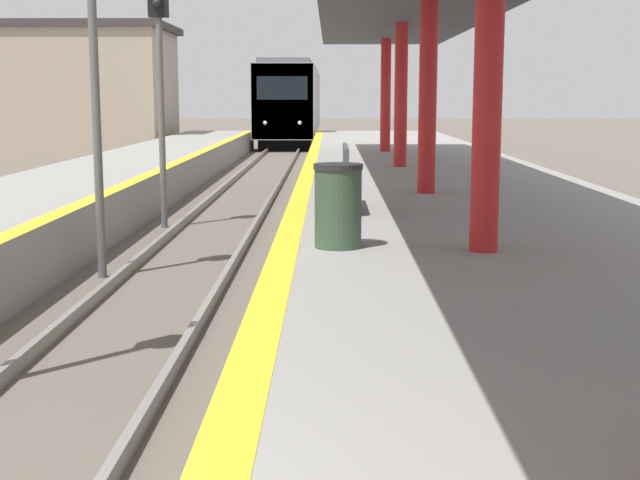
{
  "coord_description": "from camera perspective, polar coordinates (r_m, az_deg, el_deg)",
  "views": [
    {
      "loc": [
        2.14,
        -2.43,
        2.5
      ],
      "look_at": [
        1.9,
        18.13,
        -0.83
      ],
      "focal_mm": 50.0,
      "sensor_mm": 36.0,
      "label": 1
    }
  ],
  "objects": [
    {
      "name": "train",
      "position": [
        50.94,
        -1.77,
        8.79
      ],
      "size": [
        2.82,
        22.04,
        4.21
      ],
      "color": "black",
      "rests_on": "ground"
    },
    {
      "name": "signal_mid",
      "position": [
        12.56,
        -14.35,
        12.87
      ],
      "size": [
        0.36,
        0.31,
        4.84
      ],
      "color": "#595959",
      "rests_on": "ground"
    },
    {
      "name": "signal_far",
      "position": [
        17.23,
        -10.25,
        11.93
      ],
      "size": [
        0.36,
        0.31,
        4.84
      ],
      "color": "#595959",
      "rests_on": "ground"
    },
    {
      "name": "trash_bin",
      "position": [
        9.56,
        1.17,
        2.22
      ],
      "size": [
        0.53,
        0.53,
        0.9
      ],
      "color": "#384C38",
      "rests_on": "platform_right"
    },
    {
      "name": "bench",
      "position": [
        12.74,
        1.1,
        4.13
      ],
      "size": [
        0.44,
        1.79,
        0.92
      ],
      "color": "#4C4C51",
      "rests_on": "platform_right"
    },
    {
      "name": "station_building",
      "position": [
        41.88,
        -17.36,
        9.22
      ],
      "size": [
        11.66,
        6.42,
        5.6
      ],
      "color": "tan",
      "rests_on": "ground"
    }
  ]
}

